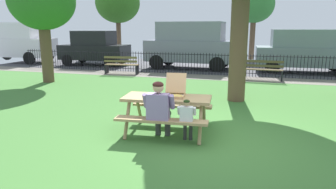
{
  "coord_description": "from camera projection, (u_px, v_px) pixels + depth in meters",
  "views": [
    {
      "loc": [
        0.7,
        -5.59,
        2.17
      ],
      "look_at": [
        -1.04,
        0.59,
        0.75
      ],
      "focal_mm": 32.49,
      "sensor_mm": 36.0,
      "label": 1
    }
  ],
  "objects": [
    {
      "name": "ground",
      "position": [
        223.0,
        112.0,
        8.0
      ],
      "size": [
        28.0,
        12.45,
        0.02
      ],
      "primitive_type": "cube",
      "color": "#407533"
    },
    {
      "name": "tree_midground_left",
      "position": [
        42.0,
        2.0,
        11.71
      ],
      "size": [
        2.54,
        2.54,
        4.35
      ],
      "color": "brown",
      "rests_on": "ground"
    },
    {
      "name": "park_bench_left",
      "position": [
        122.0,
        65.0,
        14.38
      ],
      "size": [
        1.63,
        0.6,
        0.85
      ],
      "color": "brown",
      "rests_on": "ground"
    },
    {
      "name": "street_asphalt",
      "position": [
        240.0,
        68.0,
        16.71
      ],
      "size": [
        28.0,
        6.07,
        0.01
      ],
      "primitive_type": "cube",
      "color": "#424247"
    },
    {
      "name": "far_tree_left",
      "position": [
        118.0,
        3.0,
        22.83
      ],
      "size": [
        3.34,
        3.34,
        5.49
      ],
      "color": "brown",
      "rests_on": "ground"
    },
    {
      "name": "parked_car_center",
      "position": [
        191.0,
        44.0,
        16.15
      ],
      "size": [
        4.8,
        2.29,
        2.46
      ],
      "color": "gray",
      "rests_on": "ground"
    },
    {
      "name": "iron_fence_streetside",
      "position": [
        237.0,
        65.0,
        13.74
      ],
      "size": [
        22.56,
        0.03,
        1.01
      ],
      "color": "black",
      "rests_on": "ground"
    },
    {
      "name": "adult_at_table",
      "position": [
        159.0,
        108.0,
        5.84
      ],
      "size": [
        0.62,
        0.61,
        1.19
      ],
      "color": "#3A3A3A",
      "rests_on": "ground"
    },
    {
      "name": "pizza_box_open",
      "position": [
        175.0,
        92.0,
        6.31
      ],
      "size": [
        0.47,
        0.55,
        0.46
      ],
      "color": "tan",
      "rests_on": "picnic_table_foreground"
    },
    {
      "name": "parked_car_left",
      "position": [
        95.0,
        48.0,
        17.72
      ],
      "size": [
        3.93,
        1.89,
        1.98
      ],
      "color": "black",
      "rests_on": "ground"
    },
    {
      "name": "parked_car_far_left",
      "position": [
        16.0,
        41.0,
        19.11
      ],
      "size": [
        4.8,
        2.28,
        2.46
      ],
      "color": "white",
      "rests_on": "ground"
    },
    {
      "name": "cobblestone_walkway",
      "position": [
        236.0,
        79.0,
        13.2
      ],
      "size": [
        28.0,
        1.4,
        0.01
      ],
      "primitive_type": "cube",
      "color": "slate"
    },
    {
      "name": "picnic_table_foreground",
      "position": [
        167.0,
        105.0,
        6.32
      ],
      "size": [
        1.91,
        1.61,
        0.79
      ],
      "color": "tan",
      "rests_on": "ground"
    },
    {
      "name": "far_tree_midleft",
      "position": [
        254.0,
        5.0,
        20.28
      ],
      "size": [
        2.67,
        2.67,
        4.87
      ],
      "color": "brown",
      "rests_on": "ground"
    },
    {
      "name": "park_bench_center",
      "position": [
        263.0,
        70.0,
        12.69
      ],
      "size": [
        1.62,
        0.55,
        0.85
      ],
      "color": "brown",
      "rests_on": "ground"
    },
    {
      "name": "parked_car_right",
      "position": [
        306.0,
        50.0,
        14.69
      ],
      "size": [
        4.65,
        2.05,
        2.08
      ],
      "color": "slate",
      "rests_on": "ground"
    },
    {
      "name": "child_at_table",
      "position": [
        187.0,
        117.0,
        5.74
      ],
      "size": [
        0.36,
        0.35,
        0.87
      ],
      "color": "#323232",
      "rests_on": "ground"
    },
    {
      "name": "pizza_slice_on_table",
      "position": [
        146.0,
        96.0,
        6.3
      ],
      "size": [
        0.23,
        0.29,
        0.02
      ],
      "color": "#F9D05C",
      "rests_on": "picnic_table_foreground"
    }
  ]
}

